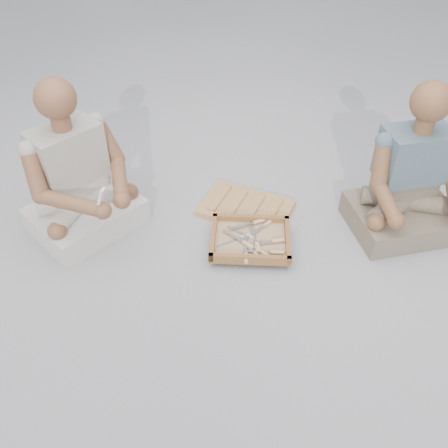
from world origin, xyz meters
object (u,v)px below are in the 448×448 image
at_px(tool_tray, 250,240).
at_px(companion, 410,185).
at_px(carved_panel, 246,208).
at_px(craftsman, 78,182).

bearing_deg(tool_tray, companion, 35.84).
height_order(carved_panel, craftsman, craftsman).
distance_m(tool_tray, craftsman, 1.02).
bearing_deg(companion, tool_tray, -0.75).
bearing_deg(tool_tray, craftsman, -167.68).
relative_size(craftsman, companion, 1.01).
height_order(carved_panel, tool_tray, tool_tray).
bearing_deg(craftsman, tool_tray, 123.31).
bearing_deg(carved_panel, companion, 14.78).
distance_m(carved_panel, craftsman, 1.00).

